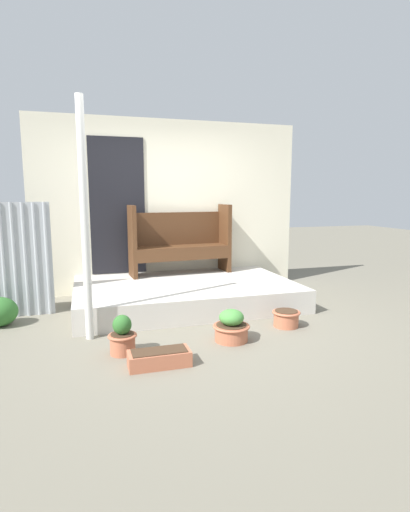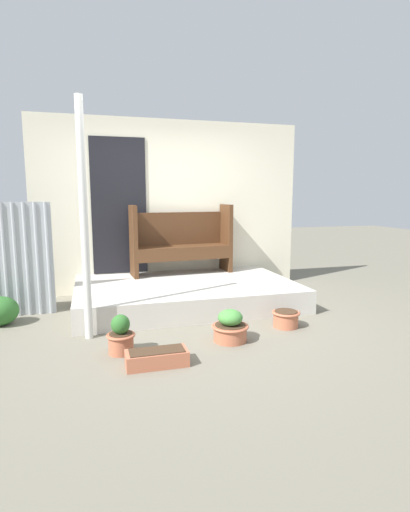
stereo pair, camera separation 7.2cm
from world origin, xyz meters
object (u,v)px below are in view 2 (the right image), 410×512
(flower_pot_middle, at_px, (230,327))
(flower_pot_right, at_px, (286,318))
(shrub_by_fence, at_px, (0,311))
(flower_pot_left, at_px, (121,336))
(bench, at_px, (181,239))
(planter_box_rect, at_px, (157,358))
(support_post, at_px, (84,222))

(flower_pot_middle, relative_size, flower_pot_right, 1.20)
(flower_pot_right, xyz_separation_m, shrub_by_fence, (-3.12, 0.95, 0.06))
(flower_pot_left, relative_size, shrub_by_fence, 0.93)
(flower_pot_left, distance_m, flower_pot_middle, 1.10)
(flower_pot_middle, xyz_separation_m, flower_pot_right, (0.75, 0.24, -0.04))
(bench, xyz_separation_m, planter_box_rect, (-0.78, -2.53, -0.75))
(bench, xyz_separation_m, flower_pot_right, (0.79, -1.90, -0.72))
(flower_pot_right, relative_size, shrub_by_fence, 0.79)
(bench, distance_m, flower_pot_right, 2.18)
(flower_pot_left, bearing_deg, bench, 63.83)
(shrub_by_fence, bearing_deg, flower_pot_middle, -26.65)
(flower_pot_left, height_order, flower_pot_middle, flower_pot_left)
(support_post, xyz_separation_m, flower_pot_middle, (1.39, -0.48, -1.07))
(planter_box_rect, distance_m, shrub_by_fence, 2.22)
(support_post, bearing_deg, shrub_by_fence, 144.13)
(support_post, relative_size, flower_pot_middle, 6.36)
(flower_pot_right, distance_m, planter_box_rect, 1.69)
(flower_pot_left, distance_m, flower_pot_right, 1.87)
(support_post, distance_m, flower_pot_right, 2.43)
(bench, distance_m, planter_box_rect, 2.75)
(flower_pot_middle, bearing_deg, flower_pot_left, -178.80)
(flower_pot_middle, height_order, shrub_by_fence, shrub_by_fence)
(shrub_by_fence, bearing_deg, flower_pot_right, -16.94)
(flower_pot_left, height_order, flower_pot_right, flower_pot_left)
(flower_pot_left, distance_m, planter_box_rect, 0.47)
(flower_pot_middle, bearing_deg, shrub_by_fence, 153.35)
(flower_pot_right, height_order, shrub_by_fence, shrub_by_fence)
(bench, height_order, shrub_by_fence, bench)
(support_post, xyz_separation_m, bench, (1.36, 1.66, -0.40))
(support_post, relative_size, planter_box_rect, 4.50)
(support_post, height_order, planter_box_rect, support_post)
(flower_pot_left, xyz_separation_m, flower_pot_right, (1.85, 0.26, -0.06))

